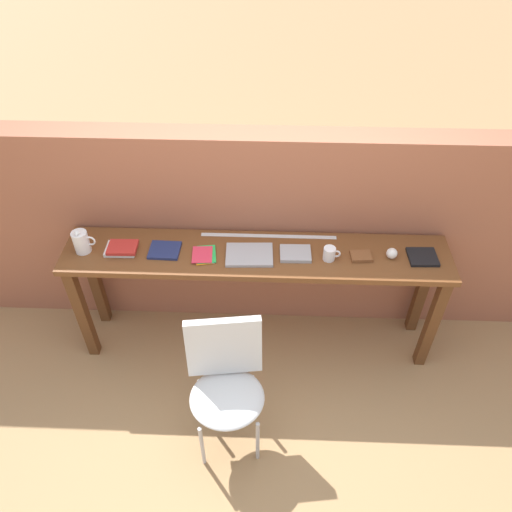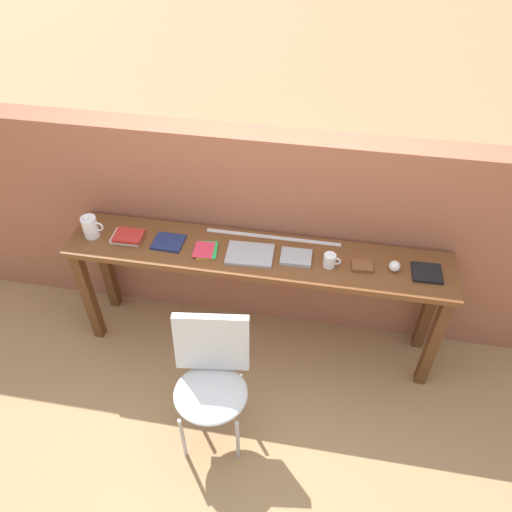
# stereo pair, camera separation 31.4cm
# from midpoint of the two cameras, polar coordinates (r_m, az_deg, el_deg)

# --- Properties ---
(ground_plane) EXTENTS (40.00, 40.00, 0.00)m
(ground_plane) POSITION_cam_midpoint_polar(r_m,az_deg,el_deg) (3.66, 1.82, -13.19)
(ground_plane) COLOR tan
(brick_wall_back) EXTENTS (6.00, 0.20, 1.55)m
(brick_wall_back) POSITION_cam_midpoint_polar(r_m,az_deg,el_deg) (3.52, 3.66, 2.61)
(brick_wall_back) COLOR #9E5B42
(brick_wall_back) RESTS_ON ground
(sideboard) EXTENTS (2.50, 0.44, 0.88)m
(sideboard) POSITION_cam_midpoint_polar(r_m,az_deg,el_deg) (3.29, 2.88, -1.59)
(sideboard) COLOR brown
(sideboard) RESTS_ON ground
(chair_white_moulded) EXTENTS (0.49, 0.51, 0.89)m
(chair_white_moulded) POSITION_cam_midpoint_polar(r_m,az_deg,el_deg) (3.01, -2.10, -13.72)
(chair_white_moulded) COLOR silver
(chair_white_moulded) RESTS_ON ground
(pitcher_white) EXTENTS (0.14, 0.10, 0.18)m
(pitcher_white) POSITION_cam_midpoint_polar(r_m,az_deg,el_deg) (3.40, -15.93, 3.12)
(pitcher_white) COLOR white
(pitcher_white) RESTS_ON sideboard
(book_stack_leftmost) EXTENTS (0.21, 0.16, 0.05)m
(book_stack_leftmost) POSITION_cam_midpoint_polar(r_m,az_deg,el_deg) (3.35, -11.87, 2.08)
(book_stack_leftmost) COLOR white
(book_stack_leftmost) RESTS_ON sideboard
(magazine_cycling) EXTENTS (0.20, 0.17, 0.02)m
(magazine_cycling) POSITION_cam_midpoint_polar(r_m,az_deg,el_deg) (3.28, -7.29, 1.45)
(magazine_cycling) COLOR navy
(magazine_cycling) RESTS_ON sideboard
(pamphlet_pile_colourful) EXTENTS (0.17, 0.19, 0.01)m
(pamphlet_pile_colourful) POSITION_cam_midpoint_polar(r_m,az_deg,el_deg) (3.20, -2.88, 0.50)
(pamphlet_pile_colourful) COLOR yellow
(pamphlet_pile_colourful) RESTS_ON sideboard
(book_open_centre) EXTENTS (0.31, 0.22, 0.02)m
(book_open_centre) POSITION_cam_midpoint_polar(r_m,az_deg,el_deg) (3.17, 2.13, 0.07)
(book_open_centre) COLOR #9E9EA3
(book_open_centre) RESTS_ON sideboard
(book_grey_hardcover) EXTENTS (0.20, 0.16, 0.02)m
(book_grey_hardcover) POSITION_cam_midpoint_polar(r_m,az_deg,el_deg) (3.17, 7.44, -0.28)
(book_grey_hardcover) COLOR #9E9EA3
(book_grey_hardcover) RESTS_ON sideboard
(mug) EXTENTS (0.11, 0.08, 0.09)m
(mug) POSITION_cam_midpoint_polar(r_m,az_deg,el_deg) (3.13, 11.31, -0.64)
(mug) COLOR white
(mug) RESTS_ON sideboard
(leather_journal_brown) EXTENTS (0.14, 0.11, 0.02)m
(leather_journal_brown) POSITION_cam_midpoint_polar(r_m,az_deg,el_deg) (3.19, 14.84, -1.26)
(leather_journal_brown) COLOR brown
(leather_journal_brown) RESTS_ON sideboard
(sports_ball_small) EXTENTS (0.07, 0.07, 0.07)m
(sports_ball_small) POSITION_cam_midpoint_polar(r_m,az_deg,el_deg) (3.21, 18.29, -1.24)
(sports_ball_small) COLOR silver
(sports_ball_small) RESTS_ON sideboard
(book_repair_rightmost) EXTENTS (0.18, 0.17, 0.02)m
(book_repair_rightmost) POSITION_cam_midpoint_polar(r_m,az_deg,el_deg) (3.27, 21.58, -1.93)
(book_repair_rightmost) COLOR black
(book_repair_rightmost) RESTS_ON sideboard
(ruler_metal_back_edge) EXTENTS (0.90, 0.03, 0.00)m
(ruler_metal_back_edge) POSITION_cam_midpoint_polar(r_m,az_deg,el_deg) (3.31, 4.66, 2.03)
(ruler_metal_back_edge) COLOR silver
(ruler_metal_back_edge) RESTS_ON sideboard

